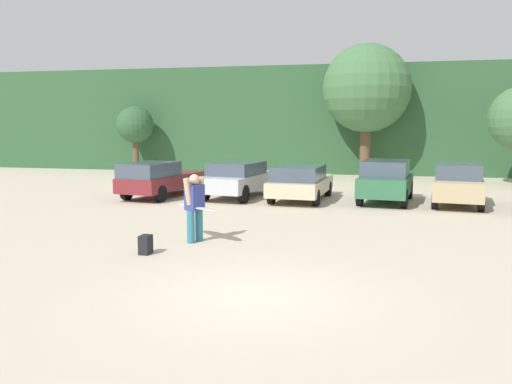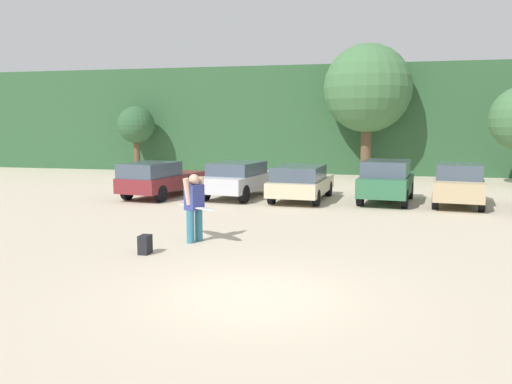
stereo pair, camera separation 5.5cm
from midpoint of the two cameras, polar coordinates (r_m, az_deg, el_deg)
ground_plane at (r=9.71m, az=-0.16°, el=-11.03°), size 120.00×120.00×0.00m
hillside_ridge at (r=38.32m, az=10.16°, el=7.60°), size 108.00×12.00×6.59m
tree_left at (r=34.28m, az=-12.73°, el=7.00°), size 2.31×2.31×4.16m
tree_ridge_back at (r=31.22m, az=11.95°, el=10.82°), size 4.99×4.99×7.55m
parked_car_maroon at (r=22.50m, az=-10.29°, el=1.45°), size 2.41×4.71×1.50m
parked_car_silver at (r=22.06m, az=-1.84°, el=1.49°), size 2.54×4.57×1.49m
parked_car_champagne at (r=21.27m, az=4.93°, el=1.12°), size 2.19×4.57×1.42m
parked_car_forest_green at (r=21.21m, az=13.92°, el=1.23°), size 2.25×4.10×1.66m
parked_car_tan at (r=21.35m, az=21.06°, el=0.86°), size 2.21×4.11×1.58m
person_adult at (r=13.80m, az=-6.54°, el=-1.28°), size 0.48×0.71×1.78m
surfboard_white at (r=13.94m, az=-6.27°, el=-1.64°), size 1.71×1.46×0.14m
backpack_dropped at (r=12.85m, az=-11.73°, el=-5.56°), size 0.24×0.34×0.45m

